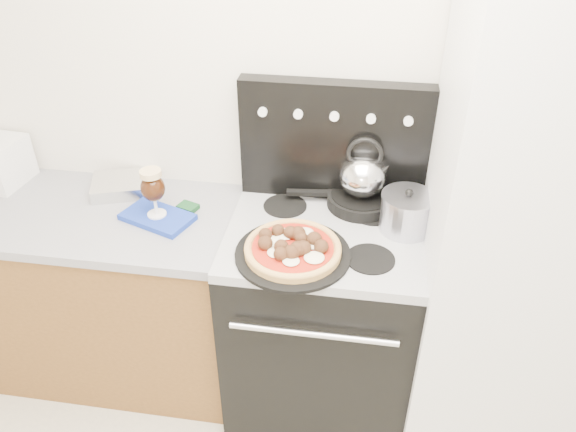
% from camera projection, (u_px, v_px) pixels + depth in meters
% --- Properties ---
extents(room_shell, '(3.52, 3.01, 2.52)m').
position_uv_depth(room_shell, '(258.00, 334.00, 1.28)').
color(room_shell, beige).
rests_on(room_shell, ground).
extents(base_cabinet, '(1.45, 0.60, 0.86)m').
position_uv_depth(base_cabinet, '(85.00, 292.00, 2.61)').
color(base_cabinet, brown).
rests_on(base_cabinet, ground).
extents(countertop, '(1.48, 0.63, 0.04)m').
position_uv_depth(countertop, '(64.00, 212.00, 2.36)').
color(countertop, gray).
rests_on(countertop, base_cabinet).
extents(stove_body, '(0.76, 0.65, 0.88)m').
position_uv_depth(stove_body, '(321.00, 320.00, 2.45)').
color(stove_body, black).
rests_on(stove_body, ground).
extents(cooktop, '(0.76, 0.65, 0.04)m').
position_uv_depth(cooktop, '(325.00, 235.00, 2.19)').
color(cooktop, '#ADADB2').
rests_on(cooktop, stove_body).
extents(backguard, '(0.76, 0.08, 0.50)m').
position_uv_depth(backguard, '(334.00, 141.00, 2.26)').
color(backguard, black).
rests_on(backguard, cooktop).
extents(fridge, '(0.64, 0.68, 1.90)m').
position_uv_depth(fridge, '(515.00, 245.00, 2.05)').
color(fridge, silver).
rests_on(fridge, ground).
extents(foil_sheet, '(0.33, 0.28, 0.06)m').
position_uv_depth(foil_sheet, '(126.00, 185.00, 2.45)').
color(foil_sheet, white).
rests_on(foil_sheet, countertop).
extents(oven_mitt, '(0.32, 0.25, 0.02)m').
position_uv_depth(oven_mitt, '(157.00, 217.00, 2.27)').
color(oven_mitt, '#1A36A9').
rests_on(oven_mitt, countertop).
extents(beer_glass, '(0.10, 0.10, 0.21)m').
position_uv_depth(beer_glass, '(154.00, 193.00, 2.21)').
color(beer_glass, black).
rests_on(beer_glass, oven_mitt).
extents(pizza_pan, '(0.49, 0.49, 0.01)m').
position_uv_depth(pizza_pan, '(293.00, 254.00, 2.05)').
color(pizza_pan, black).
rests_on(pizza_pan, cooktop).
extents(pizza, '(0.37, 0.37, 0.05)m').
position_uv_depth(pizza, '(293.00, 247.00, 2.03)').
color(pizza, '#F0A552').
rests_on(pizza, pizza_pan).
extents(skillet, '(0.31, 0.31, 0.05)m').
position_uv_depth(skillet, '(361.00, 200.00, 2.32)').
color(skillet, black).
rests_on(skillet, cooktop).
extents(tea_kettle, '(0.22, 0.22, 0.22)m').
position_uv_depth(tea_kettle, '(363.00, 172.00, 2.24)').
color(tea_kettle, silver).
rests_on(tea_kettle, skillet).
extents(stock_pot, '(0.22, 0.22, 0.14)m').
position_uv_depth(stock_pot, '(406.00, 214.00, 2.15)').
color(stock_pot, silver).
rests_on(stock_pot, cooktop).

